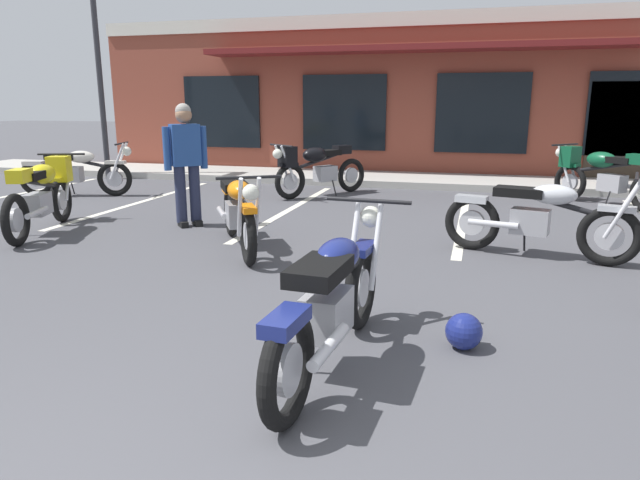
{
  "coord_description": "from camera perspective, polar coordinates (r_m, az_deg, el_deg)",
  "views": [
    {
      "loc": [
        1.52,
        -1.12,
        1.69
      ],
      "look_at": [
        0.27,
        3.4,
        0.55
      ],
      "focal_mm": 31.92,
      "sensor_mm": 36.0,
      "label": 1
    }
  ],
  "objects": [
    {
      "name": "motorcycle_blue_standard",
      "position": [
        6.7,
        21.21,
        2.18
      ],
      "size": [
        2.08,
        0.83,
        0.98
      ],
      "color": "black",
      "rests_on": "ground_plane"
    },
    {
      "name": "motorcycle_silver_naked",
      "position": [
        10.59,
        26.45,
        5.95
      ],
      "size": [
        1.63,
        1.67,
        0.98
      ],
      "color": "black",
      "rests_on": "ground_plane"
    },
    {
      "name": "helmet_on_pavement",
      "position": [
        4.15,
        14.22,
        -8.86
      ],
      "size": [
        0.26,
        0.26,
        0.26
      ],
      "color": "navy",
      "rests_on": "ground_plane"
    },
    {
      "name": "motorcycle_foreground_classic",
      "position": [
        3.66,
        1.24,
        -5.94
      ],
      "size": [
        0.66,
        2.11,
        0.98
      ],
      "color": "black",
      "rests_on": "ground_plane"
    },
    {
      "name": "person_in_black_shirt",
      "position": [
        8.06,
        -13.3,
        8.05
      ],
      "size": [
        0.51,
        0.48,
        1.68
      ],
      "color": "black",
      "rests_on": "ground_plane"
    },
    {
      "name": "motorcycle_green_cafe_racer",
      "position": [
        11.39,
        -23.27,
        6.38
      ],
      "size": [
        2.06,
        0.93,
        0.98
      ],
      "color": "black",
      "rests_on": "ground_plane"
    },
    {
      "name": "motorcycle_cream_vintage",
      "position": [
        6.67,
        -8.21,
        2.92
      ],
      "size": [
        1.35,
        1.87,
        0.98
      ],
      "color": "black",
      "rests_on": "ground_plane"
    },
    {
      "name": "motorcycle_black_cruiser",
      "position": [
        8.41,
        -26.06,
        4.34
      ],
      "size": [
        1.02,
        2.03,
        0.98
      ],
      "color": "black",
      "rests_on": "ground_plane"
    },
    {
      "name": "ground_plane",
      "position": [
        5.22,
        -2.33,
        -5.23
      ],
      "size": [
        80.0,
        80.0,
        0.0
      ],
      "primitive_type": "plane",
      "color": "#47474C"
    },
    {
      "name": "parking_lot_lamp_post",
      "position": [
        13.68,
        -21.89,
        19.32
      ],
      "size": [
        0.24,
        0.76,
        5.04
      ],
      "color": "#2D2D33",
      "rests_on": "ground_plane"
    },
    {
      "name": "motorcycle_orange_scrambler",
      "position": [
        10.47,
        -0.31,
        7.3
      ],
      "size": [
        1.46,
        1.8,
        0.98
      ],
      "color": "black",
      "rests_on": "ground_plane"
    },
    {
      "name": "brick_storefront_building",
      "position": [
        15.87,
        10.3,
        13.85
      ],
      "size": [
        15.32,
        6.29,
        3.59
      ],
      "color": "brown",
      "rests_on": "ground_plane"
    },
    {
      "name": "sidewalk_kerb",
      "position": [
        12.37,
        8.34,
        6.0
      ],
      "size": [
        22.0,
        1.8,
        0.14
      ],
      "primitive_type": "cube",
      "color": "#A8A59E",
      "rests_on": "ground_plane"
    },
    {
      "name": "painted_stall_lines",
      "position": [
        8.86,
        5.33,
        2.64
      ],
      "size": [
        13.72,
        4.8,
        0.01
      ],
      "color": "silver",
      "rests_on": "ground_plane"
    }
  ]
}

